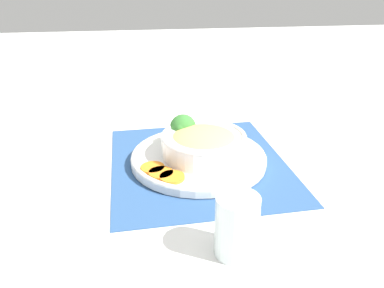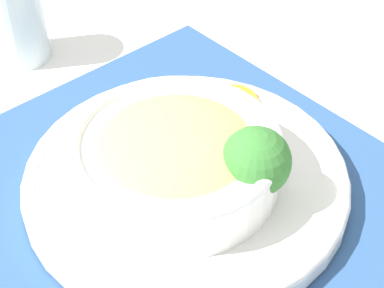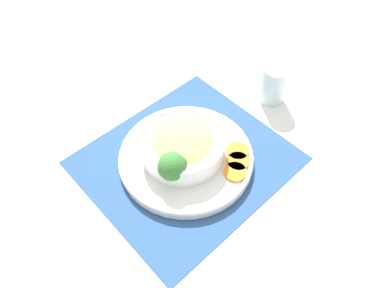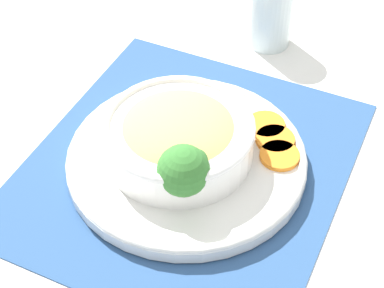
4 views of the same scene
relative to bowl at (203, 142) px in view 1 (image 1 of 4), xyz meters
The scene contains 9 objects.
ground_plane 0.05m from the bowl, 107.25° to the left, with size 4.00×4.00×0.00m, color white.
placemat 0.05m from the bowl, 107.25° to the left, with size 0.44×0.40×0.00m.
plate 0.04m from the bowl, 107.25° to the left, with size 0.30×0.30×0.02m.
bowl is the anchor object (origin of this frame).
broccoli_floret 0.07m from the bowl, 34.34° to the left, with size 0.06×0.06×0.07m.
carrot_slice_near 0.13m from the bowl, 114.76° to the left, with size 0.05×0.05×0.01m.
carrot_slice_middle 0.13m from the bowl, 127.76° to the left, with size 0.05×0.05×0.01m.
carrot_slice_far 0.13m from the bowl, 140.86° to the left, with size 0.05×0.05×0.01m.
water_glass 0.30m from the bowl, behind, with size 0.07×0.07×0.10m.
Camera 1 is at (-0.73, 0.12, 0.40)m, focal length 35.00 mm.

